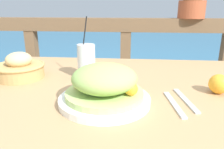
# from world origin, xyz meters

# --- Properties ---
(patio_table) EXTENTS (1.23, 0.95, 0.75)m
(patio_table) POSITION_xyz_m (0.00, 0.00, 0.66)
(patio_table) COLOR tan
(patio_table) RESTS_ON ground_plane
(railing_fence) EXTENTS (2.80, 0.08, 0.95)m
(railing_fence) POSITION_xyz_m (-0.00, 0.79, 0.66)
(railing_fence) COLOR brown
(railing_fence) RESTS_ON ground_plane
(sea_backdrop) EXTENTS (12.00, 4.00, 0.47)m
(sea_backdrop) POSITION_xyz_m (0.00, 3.29, 0.23)
(sea_backdrop) COLOR teal
(sea_backdrop) RESTS_ON ground_plane
(salad_plate) EXTENTS (0.28, 0.28, 0.12)m
(salad_plate) POSITION_xyz_m (-0.03, -0.11, 0.80)
(salad_plate) COLOR white
(salad_plate) RESTS_ON patio_table
(drink_glass) EXTENTS (0.07, 0.07, 0.25)m
(drink_glass) POSITION_xyz_m (-0.14, 0.13, 0.82)
(drink_glass) COLOR silver
(drink_glass) RESTS_ON patio_table
(bread_basket) EXTENTS (0.20, 0.20, 0.11)m
(bread_basket) POSITION_xyz_m (-0.41, 0.10, 0.79)
(bread_basket) COLOR tan
(bread_basket) RESTS_ON patio_table
(fork) EXTENTS (0.04, 0.18, 0.00)m
(fork) POSITION_xyz_m (0.18, -0.11, 0.75)
(fork) COLOR silver
(fork) RESTS_ON patio_table
(knife) EXTENTS (0.05, 0.18, 0.00)m
(knife) POSITION_xyz_m (0.22, -0.07, 0.75)
(knife) COLOR silver
(knife) RESTS_ON patio_table
(orange_near_basket) EXTENTS (0.07, 0.07, 0.07)m
(orange_near_basket) POSITION_xyz_m (0.34, -0.00, 0.78)
(orange_near_basket) COLOR #F9A328
(orange_near_basket) RESTS_ON patio_table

